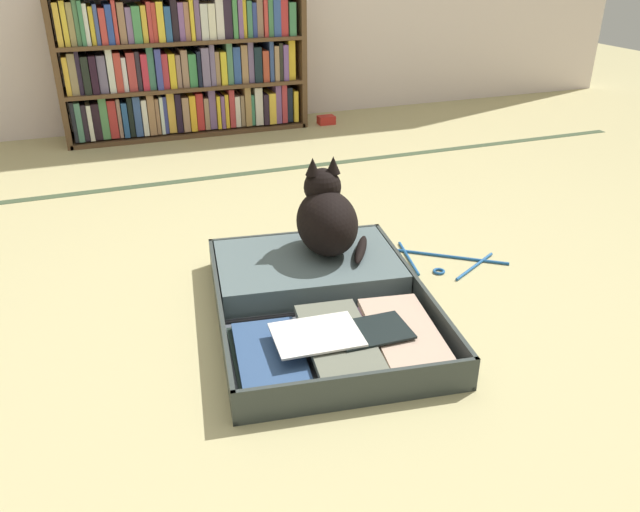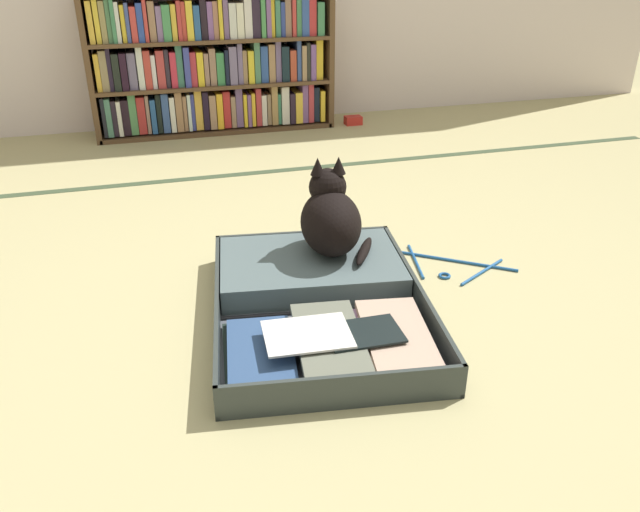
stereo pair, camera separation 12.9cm
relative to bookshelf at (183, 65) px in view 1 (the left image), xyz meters
The scene contains 7 objects.
ground_plane 2.27m from the bookshelf, 93.07° to the right, with size 10.00×10.00×0.00m, color tan.
tatami_border 0.93m from the bookshelf, 98.13° to the right, with size 4.80×0.05×0.00m.
bookshelf is the anchor object (origin of this frame).
open_suitcase 2.15m from the bookshelf, 89.48° to the right, with size 0.71×0.91×0.10m.
black_cat 1.94m from the bookshelf, 86.66° to the right, with size 0.27×0.30×0.30m.
clothes_hanger 2.09m from the bookshelf, 75.23° to the right, with size 0.37×0.32×0.01m.
small_red_pouch 0.90m from the bookshelf, ahead, with size 0.10×0.07×0.05m.
Camera 1 is at (-0.43, -1.41, 0.99)m, focal length 35.19 mm.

